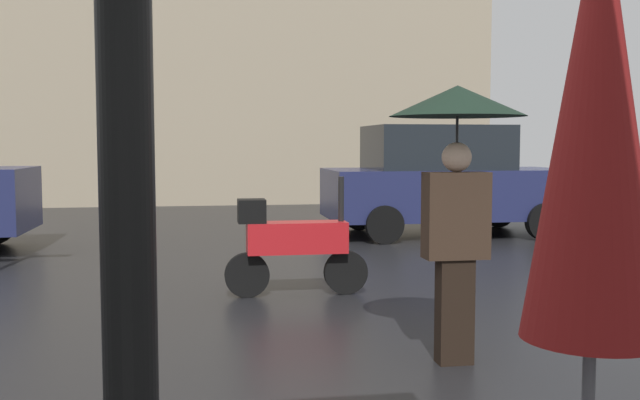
# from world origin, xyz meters

# --- Properties ---
(folded_patio_umbrella_near) EXTENTS (0.47, 0.47, 2.28)m
(folded_patio_umbrella_near) POSITION_xyz_m (1.32, -0.38, 1.56)
(folded_patio_umbrella_near) COLOR black
(folded_patio_umbrella_near) RESTS_ON ground
(pedestrian_with_umbrella) EXTENTS (0.96, 0.96, 1.98)m
(pedestrian_with_umbrella) POSITION_xyz_m (2.04, 2.70, 1.55)
(pedestrian_with_umbrella) COLOR black
(pedestrian_with_umbrella) RESTS_ON ground
(parked_scooter) EXTENTS (1.49, 0.32, 1.23)m
(parked_scooter) POSITION_xyz_m (1.18, 5.19, 0.56)
(parked_scooter) COLOR black
(parked_scooter) RESTS_ON ground
(parked_car_left) EXTENTS (4.14, 2.07, 1.88)m
(parked_car_left) POSITION_xyz_m (4.38, 9.82, 0.95)
(parked_car_left) COLOR #1E234C
(parked_car_left) RESTS_ON ground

